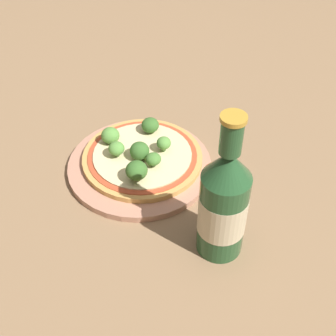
% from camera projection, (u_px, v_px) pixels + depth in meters
% --- Properties ---
extents(ground_plane, '(3.00, 3.00, 0.00)m').
position_uv_depth(ground_plane, '(147.00, 169.00, 0.82)').
color(ground_plane, '#846647').
extents(plate, '(0.25, 0.25, 0.01)m').
position_uv_depth(plate, '(140.00, 166.00, 0.82)').
color(plate, tan).
rests_on(plate, ground_plane).
extents(pizza, '(0.21, 0.21, 0.01)m').
position_uv_depth(pizza, '(140.00, 158.00, 0.81)').
color(pizza, tan).
rests_on(pizza, plate).
extents(broccoli_floret_0, '(0.03, 0.03, 0.03)m').
position_uv_depth(broccoli_floret_0, '(150.00, 125.00, 0.85)').
color(broccoli_floret_0, '#6B8E51').
rests_on(broccoli_floret_0, pizza).
extents(broccoli_floret_1, '(0.03, 0.03, 0.03)m').
position_uv_depth(broccoli_floret_1, '(116.00, 149.00, 0.80)').
color(broccoli_floret_1, '#6B8E51').
rests_on(broccoli_floret_1, pizza).
extents(broccoli_floret_2, '(0.03, 0.03, 0.02)m').
position_uv_depth(broccoli_floret_2, '(156.00, 158.00, 0.78)').
color(broccoli_floret_2, '#6B8E51').
rests_on(broccoli_floret_2, pizza).
extents(broccoli_floret_3, '(0.02, 0.02, 0.03)m').
position_uv_depth(broccoli_floret_3, '(164.00, 143.00, 0.81)').
color(broccoli_floret_3, '#6B8E51').
rests_on(broccoli_floret_3, pizza).
extents(broccoli_floret_4, '(0.04, 0.04, 0.04)m').
position_uv_depth(broccoli_floret_4, '(137.00, 170.00, 0.75)').
color(broccoli_floret_4, '#6B8E51').
rests_on(broccoli_floret_4, pizza).
extents(broccoli_floret_5, '(0.03, 0.03, 0.03)m').
position_uv_depth(broccoli_floret_5, '(110.00, 136.00, 0.83)').
color(broccoli_floret_5, '#6B8E51').
rests_on(broccoli_floret_5, pizza).
extents(broccoli_floret_6, '(0.03, 0.03, 0.03)m').
position_uv_depth(broccoli_floret_6, '(140.00, 151.00, 0.79)').
color(broccoli_floret_6, '#6B8E51').
rests_on(broccoli_floret_6, pizza).
extents(beer_bottle, '(0.07, 0.07, 0.24)m').
position_uv_depth(beer_bottle, '(221.00, 205.00, 0.63)').
color(beer_bottle, '#234C28').
rests_on(beer_bottle, ground_plane).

